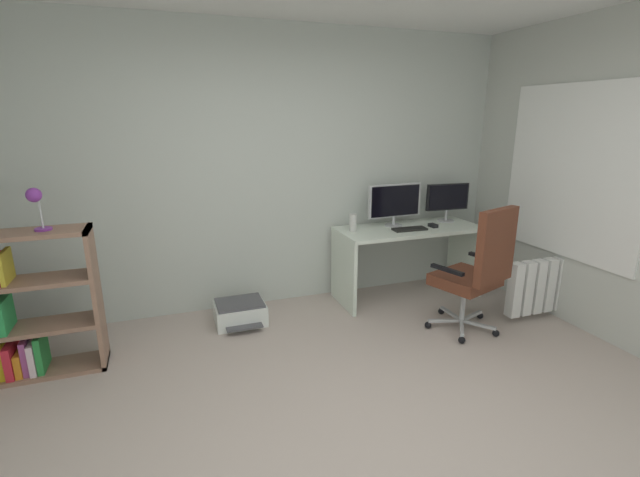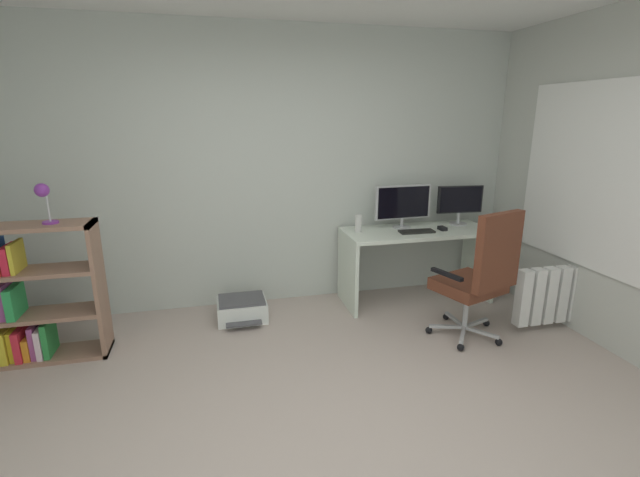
{
  "view_description": "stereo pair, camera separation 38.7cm",
  "coord_description": "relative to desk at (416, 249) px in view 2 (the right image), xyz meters",
  "views": [
    {
      "loc": [
        -0.93,
        -1.93,
        1.83
      ],
      "look_at": [
        0.33,
        1.58,
        0.81
      ],
      "focal_mm": 24.92,
      "sensor_mm": 36.0,
      "label": 1
    },
    {
      "loc": [
        -0.56,
        -2.04,
        1.83
      ],
      "look_at": [
        0.33,
        1.58,
        0.81
      ],
      "focal_mm": 24.92,
      "sensor_mm": 36.0,
      "label": 2
    }
  ],
  "objects": [
    {
      "name": "ground_plane",
      "position": [
        -1.4,
        -1.88,
        -0.56
      ],
      "size": [
        4.97,
        4.47,
        0.02
      ],
      "primitive_type": "cube",
      "color": "#B8A79D",
      "rests_on": "ground"
    },
    {
      "name": "wall_back",
      "position": [
        -1.4,
        0.4,
        0.78
      ],
      "size": [
        4.97,
        0.1,
        2.66
      ],
      "primitive_type": "cube",
      "color": "beige",
      "rests_on": "ground"
    },
    {
      "name": "window_pane",
      "position": [
        1.08,
        -0.88,
        0.81
      ],
      "size": [
        0.01,
        1.33,
        1.43
      ],
      "primitive_type": "cube",
      "color": "white"
    },
    {
      "name": "window_frame",
      "position": [
        1.07,
        -0.88,
        0.81
      ],
      "size": [
        0.02,
        1.41,
        1.51
      ],
      "primitive_type": "cube",
      "color": "white"
    },
    {
      "name": "desk",
      "position": [
        0.0,
        0.0,
        0.0
      ],
      "size": [
        1.48,
        0.61,
        0.75
      ],
      "color": "white",
      "rests_on": "ground"
    },
    {
      "name": "monitor_main",
      "position": [
        -0.12,
        0.11,
        0.45
      ],
      "size": [
        0.59,
        0.18,
        0.43
      ],
      "color": "#B2B5B7",
      "rests_on": "desk"
    },
    {
      "name": "monitor_secondary",
      "position": [
        0.51,
        0.11,
        0.44
      ],
      "size": [
        0.48,
        0.18,
        0.4
      ],
      "color": "#B2B5B7",
      "rests_on": "desk"
    },
    {
      "name": "keyboard",
      "position": [
        -0.06,
        -0.1,
        0.21
      ],
      "size": [
        0.35,
        0.15,
        0.02
      ],
      "primitive_type": "cube",
      "rotation": [
        0.0,
        0.0,
        -0.05
      ],
      "color": "black",
      "rests_on": "desk"
    },
    {
      "name": "computer_mouse",
      "position": [
        0.23,
        -0.07,
        0.21
      ],
      "size": [
        0.06,
        0.1,
        0.03
      ],
      "primitive_type": "cube",
      "rotation": [
        0.0,
        0.0,
        0.02
      ],
      "color": "black",
      "rests_on": "desk"
    },
    {
      "name": "desktop_speaker",
      "position": [
        -0.6,
        0.06,
        0.28
      ],
      "size": [
        0.07,
        0.07,
        0.17
      ],
      "primitive_type": "cylinder",
      "color": "silver",
      "rests_on": "desk"
    },
    {
      "name": "office_chair",
      "position": [
        0.12,
        -0.92,
        0.05
      ],
      "size": [
        0.66,
        0.68,
        1.13
      ],
      "color": "#B7BABC",
      "rests_on": "ground"
    },
    {
      "name": "bookshelf",
      "position": [
        -3.36,
        -0.37,
        -0.06
      ],
      "size": [
        0.84,
        0.3,
        1.08
      ],
      "color": "#916A55",
      "rests_on": "ground"
    },
    {
      "name": "desk_lamp",
      "position": [
        -3.15,
        -0.37,
        0.73
      ],
      "size": [
        0.13,
        0.11,
        0.3
      ],
      "color": "purple",
      "rests_on": "bookshelf"
    },
    {
      "name": "printer",
      "position": [
        -1.76,
        -0.05,
        -0.45
      ],
      "size": [
        0.45,
        0.44,
        0.21
      ],
      "color": "white",
      "rests_on": "ground"
    },
    {
      "name": "radiator",
      "position": [
        0.98,
        -0.88,
        -0.23
      ],
      "size": [
        0.87,
        0.1,
        0.51
      ],
      "color": "white",
      "rests_on": "ground"
    }
  ]
}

